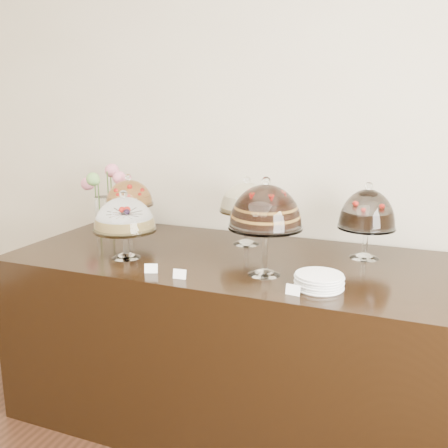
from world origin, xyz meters
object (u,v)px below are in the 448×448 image
at_px(cake_stand_choco_layer, 266,210).
at_px(cake_stand_fruit_tart, 129,195).
at_px(flower_vase, 104,195).
at_px(cake_stand_sugar_sponge, 124,217).
at_px(cake_stand_dark_choco, 367,212).
at_px(display_counter, 227,336).
at_px(cake_stand_cheesecake, 247,200).
at_px(plate_stack, 319,281).

relative_size(cake_stand_choco_layer, cake_stand_fruit_tart, 1.26).
xyz_separation_m(cake_stand_choco_layer, flower_vase, (-1.21, 0.50, -0.10)).
bearing_deg(cake_stand_sugar_sponge, cake_stand_dark_choco, 21.58).
distance_m(display_counter, flower_vase, 1.19).
distance_m(cake_stand_sugar_sponge, cake_stand_cheesecake, 0.67).
distance_m(cake_stand_sugar_sponge, cake_stand_fruit_tart, 0.52).
relative_size(cake_stand_dark_choco, plate_stack, 1.89).
height_order(display_counter, plate_stack, plate_stack).
bearing_deg(plate_stack, cake_stand_dark_choco, 76.21).
relative_size(display_counter, plate_stack, 10.74).
relative_size(cake_stand_choco_layer, cake_stand_dark_choco, 1.16).
height_order(cake_stand_cheesecake, cake_stand_fruit_tart, cake_stand_cheesecake).
relative_size(cake_stand_dark_choco, cake_stand_fruit_tart, 1.08).
height_order(display_counter, cake_stand_choco_layer, cake_stand_choco_layer).
xyz_separation_m(cake_stand_sugar_sponge, cake_stand_fruit_tart, (-0.26, 0.45, 0.02)).
height_order(cake_stand_sugar_sponge, plate_stack, cake_stand_sugar_sponge).
distance_m(cake_stand_choco_layer, cake_stand_cheesecake, 0.52).
height_order(cake_stand_fruit_tart, flower_vase, flower_vase).
distance_m(cake_stand_sugar_sponge, plate_stack, 1.02).
bearing_deg(plate_stack, cake_stand_cheesecake, 133.62).
height_order(cake_stand_sugar_sponge, cake_stand_fruit_tart, cake_stand_fruit_tart).
height_order(cake_stand_cheesecake, cake_stand_dark_choco, cake_stand_dark_choco).
height_order(cake_stand_sugar_sponge, cake_stand_dark_choco, cake_stand_dark_choco).
bearing_deg(cake_stand_sugar_sponge, display_counter, 24.62).
height_order(display_counter, cake_stand_sugar_sponge, cake_stand_sugar_sponge).
distance_m(display_counter, cake_stand_sugar_sponge, 0.84).
bearing_deg(display_counter, cake_stand_dark_choco, 19.32).
bearing_deg(cake_stand_dark_choco, display_counter, -160.68).
xyz_separation_m(cake_stand_dark_choco, cake_stand_fruit_tart, (-1.38, 0.01, -0.01)).
xyz_separation_m(cake_stand_sugar_sponge, flower_vase, (-0.48, 0.51, -0.00)).
bearing_deg(cake_stand_cheesecake, cake_stand_sugar_sponge, -135.71).
bearing_deg(display_counter, cake_stand_fruit_tart, 162.08).
bearing_deg(cake_stand_dark_choco, cake_stand_choco_layer, -132.32).
xyz_separation_m(cake_stand_cheesecake, flower_vase, (-0.96, 0.04, -0.04)).
distance_m(cake_stand_fruit_tart, flower_vase, 0.23).
height_order(cake_stand_dark_choco, flower_vase, flower_vase).
distance_m(cake_stand_cheesecake, plate_stack, 0.78).
height_order(cake_stand_choco_layer, plate_stack, cake_stand_choco_layer).
distance_m(cake_stand_sugar_sponge, cake_stand_dark_choco, 1.21).
distance_m(cake_stand_choco_layer, flower_vase, 1.31).
bearing_deg(cake_stand_sugar_sponge, cake_stand_fruit_tart, 119.81).
bearing_deg(display_counter, flower_vase, 162.85).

